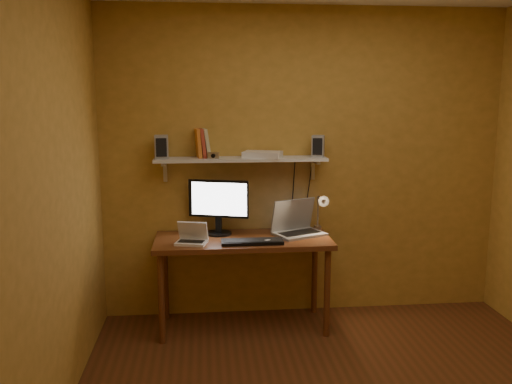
{
  "coord_description": "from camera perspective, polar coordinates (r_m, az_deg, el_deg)",
  "views": [
    {
      "loc": [
        -0.85,
        -2.9,
        1.87
      ],
      "look_at": [
        -0.45,
        1.18,
        1.14
      ],
      "focal_mm": 38.0,
      "sensor_mm": 36.0,
      "label": 1
    }
  ],
  "objects": [
    {
      "name": "room",
      "position": [
        3.08,
        10.56,
        -0.78
      ],
      "size": [
        3.44,
        3.24,
        2.64
      ],
      "color": "#602F18",
      "rests_on": "ground"
    },
    {
      "name": "desk",
      "position": [
        4.37,
        -1.39,
        -5.95
      ],
      "size": [
        1.4,
        0.6,
        0.75
      ],
      "color": "brown",
      "rests_on": "ground"
    },
    {
      "name": "wall_shelf",
      "position": [
        4.42,
        -1.62,
        3.43
      ],
      "size": [
        1.4,
        0.25,
        0.21
      ],
      "color": "silver",
      "rests_on": "room"
    },
    {
      "name": "monitor",
      "position": [
        4.41,
        -3.97,
        -1.27
      ],
      "size": [
        0.48,
        0.26,
        0.45
      ],
      "rotation": [
        0.0,
        0.0,
        -0.3
      ],
      "color": "black",
      "rests_on": "desk"
    },
    {
      "name": "laptop",
      "position": [
        4.47,
        4.28,
        -3.48
      ],
      "size": [
        0.47,
        0.41,
        0.29
      ],
      "rotation": [
        0.0,
        0.0,
        0.42
      ],
      "color": "#95969D",
      "rests_on": "desk"
    },
    {
      "name": "netbook",
      "position": [
        4.21,
        -6.75,
        -4.74
      ],
      "size": [
        0.26,
        0.22,
        0.17
      ],
      "rotation": [
        0.0,
        0.0,
        -0.26
      ],
      "color": "white",
      "rests_on": "desk"
    },
    {
      "name": "keyboard",
      "position": [
        4.19,
        -0.41,
        -5.26
      ],
      "size": [
        0.48,
        0.16,
        0.03
      ],
      "primitive_type": "cube",
      "rotation": [
        0.0,
        0.0,
        -0.0
      ],
      "color": "black",
      "rests_on": "desk"
    },
    {
      "name": "mouse",
      "position": [
        4.18,
        1.23,
        -5.24
      ],
      "size": [
        0.1,
        0.08,
        0.03
      ],
      "primitive_type": "ellipsoid",
      "rotation": [
        0.0,
        0.0,
        0.3
      ],
      "color": "white",
      "rests_on": "desk"
    },
    {
      "name": "desk_lamp",
      "position": [
        4.51,
        6.87,
        -1.65
      ],
      "size": [
        0.09,
        0.23,
        0.38
      ],
      "color": "silver",
      "rests_on": "desk"
    },
    {
      "name": "speaker_left",
      "position": [
        4.4,
        -9.92,
        4.7
      ],
      "size": [
        0.11,
        0.11,
        0.19
      ],
      "primitive_type": "cube",
      "rotation": [
        0.0,
        0.0,
        0.04
      ],
      "color": "#95969D",
      "rests_on": "wall_shelf"
    },
    {
      "name": "speaker_right",
      "position": [
        4.5,
        6.55,
        4.83
      ],
      "size": [
        0.12,
        0.12,
        0.18
      ],
      "primitive_type": "cube",
      "rotation": [
        0.0,
        0.0,
        -0.32
      ],
      "color": "#95969D",
      "rests_on": "wall_shelf"
    },
    {
      "name": "books",
      "position": [
        4.42,
        -5.67,
        5.13
      ],
      "size": [
        0.14,
        0.17,
        0.24
      ],
      "color": "orange",
      "rests_on": "wall_shelf"
    },
    {
      "name": "shelf_camera",
      "position": [
        4.33,
        -4.5,
        3.84
      ],
      "size": [
        0.09,
        0.05,
        0.05
      ],
      "color": "silver",
      "rests_on": "wall_shelf"
    },
    {
      "name": "router",
      "position": [
        4.42,
        0.7,
        3.97
      ],
      "size": [
        0.35,
        0.29,
        0.05
      ],
      "primitive_type": "cube",
      "rotation": [
        0.0,
        0.0,
        -0.32
      ],
      "color": "white",
      "rests_on": "wall_shelf"
    }
  ]
}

